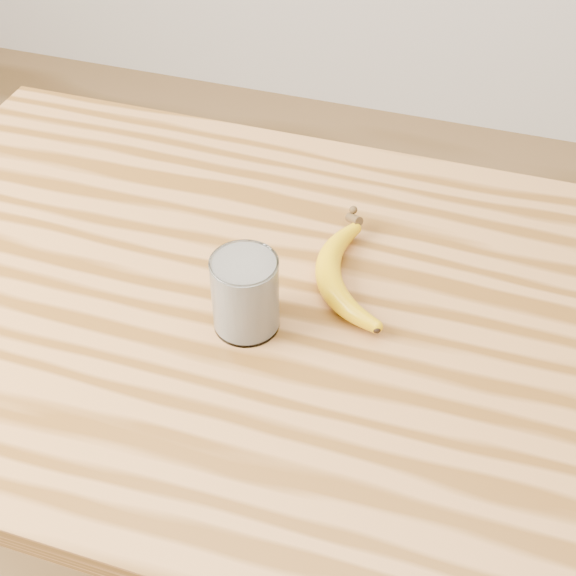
% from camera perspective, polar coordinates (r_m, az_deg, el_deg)
% --- Properties ---
extents(table, '(1.20, 0.80, 0.90)m').
position_cam_1_polar(table, '(1.17, -2.12, -5.39)').
color(table, '#B3773D').
rests_on(table, ground).
extents(smoothie_glass, '(0.09, 0.09, 0.11)m').
position_cam_1_polar(smoothie_glass, '(1.00, -3.05, -0.39)').
color(smoothie_glass, white).
rests_on(smoothie_glass, table).
extents(banana, '(0.21, 0.31, 0.04)m').
position_cam_1_polar(banana, '(1.08, 2.84, 0.84)').
color(banana, '#DDA707').
rests_on(banana, table).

